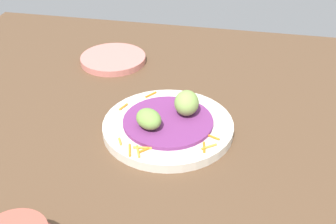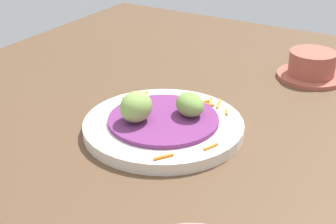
% 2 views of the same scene
% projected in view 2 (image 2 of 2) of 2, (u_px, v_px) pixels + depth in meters
% --- Properties ---
extents(table_surface, '(1.10, 1.10, 0.02)m').
position_uv_depth(table_surface, '(210.00, 132.00, 0.76)').
color(table_surface, brown).
rests_on(table_surface, ground).
extents(main_plate, '(0.24, 0.24, 0.02)m').
position_uv_depth(main_plate, '(163.00, 127.00, 0.74)').
color(main_plate, silver).
rests_on(main_plate, table_surface).
extents(cabbage_bed, '(0.16, 0.16, 0.01)m').
position_uv_depth(cabbage_bed, '(163.00, 120.00, 0.74)').
color(cabbage_bed, '#702D6B').
rests_on(cabbage_bed, main_plate).
extents(carrot_garnish, '(0.21, 0.20, 0.00)m').
position_uv_depth(carrot_garnish, '(183.00, 109.00, 0.77)').
color(carrot_garnish, orange).
rests_on(carrot_garnish, main_plate).
extents(guac_scoop_left, '(0.06, 0.05, 0.04)m').
position_uv_depth(guac_scoop_left, '(136.00, 107.00, 0.72)').
color(guac_scoop_left, '#84A851').
rests_on(guac_scoop_left, cabbage_bed).
extents(guac_scoop_center, '(0.06, 0.07, 0.03)m').
position_uv_depth(guac_scoop_center, '(190.00, 104.00, 0.74)').
color(guac_scoop_center, '#759E47').
rests_on(guac_scoop_center, cabbage_bed).
extents(terracotta_bowl, '(0.12, 0.12, 0.05)m').
position_uv_depth(terracotta_bowl, '(312.00, 67.00, 0.92)').
color(terracotta_bowl, '#A85142').
rests_on(terracotta_bowl, table_surface).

